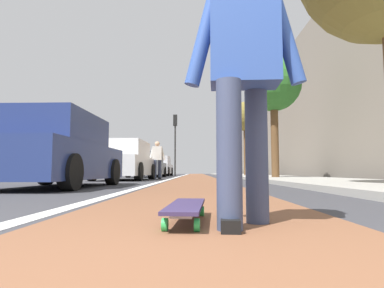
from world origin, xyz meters
name	(u,v)px	position (x,y,z in m)	size (l,w,h in m)	color
ground_plane	(196,181)	(10.00, 0.00, 0.00)	(80.00, 80.00, 0.00)	#38383D
bike_lane_paint	(196,176)	(24.00, 0.00, 0.00)	(56.00, 1.93, 0.00)	brown
lane_stripe_white	(179,177)	(20.00, 1.11, 0.00)	(52.00, 0.16, 0.01)	silver
sidewalk_curb	(258,176)	(18.00, -3.53, 0.05)	(52.00, 3.20, 0.10)	#9E9B93
building_facade	(290,117)	(22.00, -6.60, 4.15)	(40.00, 1.20, 8.30)	gray
skateboard	(186,207)	(1.42, 0.06, 0.09)	(0.85, 0.25, 0.11)	green
skater_person	(244,66)	(1.27, -0.29, 0.94)	(0.45, 0.72, 1.64)	#384260
parked_car_near	(56,153)	(5.92, 2.84, 0.70)	(4.04, 1.90, 1.47)	navy
parked_car_mid	(125,161)	(11.83, 2.74, 0.71)	(4.35, 1.93, 1.48)	silver
parked_car_far	(147,165)	(18.43, 2.87, 0.69)	(4.16, 1.96, 1.46)	#4C5156
parked_car_end	(158,167)	(24.18, 2.92, 0.72)	(4.32, 2.06, 1.49)	#B7B7BC
traffic_light	(175,134)	(22.56, 1.51, 3.04)	(0.33, 0.28, 4.42)	#2D2D2D
street_tree_mid	(274,85)	(12.29, -3.13, 3.79)	(2.20, 2.20, 4.95)	brown
street_tree_far	(245,117)	(19.87, -3.13, 3.76)	(1.86, 1.86, 4.76)	brown
pedestrian_distant	(157,157)	(13.63, 1.71, 0.94)	(0.46, 0.72, 1.65)	#384260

